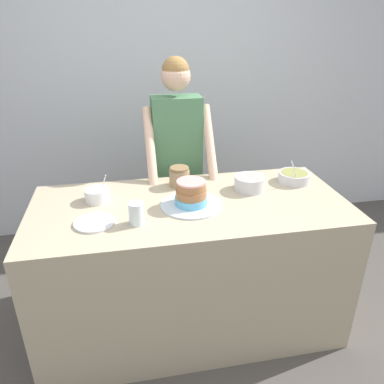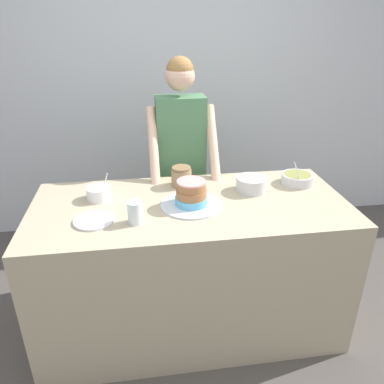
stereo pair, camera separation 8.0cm
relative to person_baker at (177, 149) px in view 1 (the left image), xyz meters
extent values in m
plane|color=#4C4742|center=(-0.02, -1.02, -1.01)|extent=(14.00, 14.00, 0.00)
cube|color=silver|center=(-0.02, 0.80, 0.29)|extent=(10.00, 0.05, 2.60)
cube|color=tan|center=(-0.02, -0.61, -0.57)|extent=(1.82, 0.82, 0.89)
cylinder|color=#2D2D38|center=(-0.08, 0.01, -0.62)|extent=(0.10, 0.10, 0.79)
cylinder|color=#2D2D38|center=(0.08, 0.01, -0.62)|extent=(0.10, 0.10, 0.79)
cube|color=#4C7F56|center=(0.00, 0.01, 0.07)|extent=(0.34, 0.19, 0.59)
cylinder|color=beige|center=(-0.20, -0.15, 0.07)|extent=(0.06, 0.37, 0.49)
cylinder|color=beige|center=(0.20, -0.15, 0.07)|extent=(0.06, 0.37, 0.49)
sphere|color=beige|center=(0.00, 0.01, 0.50)|extent=(0.20, 0.20, 0.20)
sphere|color=olive|center=(0.00, 0.01, 0.53)|extent=(0.18, 0.18, 0.18)
cylinder|color=silver|center=(-0.01, -0.63, -0.12)|extent=(0.35, 0.35, 0.01)
cylinder|color=#60B7E0|center=(-0.01, -0.63, -0.09)|extent=(0.18, 0.18, 0.04)
cylinder|color=#9E663D|center=(-0.01, -0.63, -0.05)|extent=(0.17, 0.17, 0.04)
cylinder|color=#9E663D|center=(-0.01, -0.63, 0.00)|extent=(0.16, 0.16, 0.04)
cylinder|color=pink|center=(-0.01, -0.63, 0.02)|extent=(0.16, 0.16, 0.01)
cylinder|color=white|center=(-0.54, -0.48, -0.08)|extent=(0.14, 0.14, 0.07)
cylinder|color=white|center=(-0.54, -0.48, -0.05)|extent=(0.12, 0.12, 0.01)
cylinder|color=silver|center=(-0.51, -0.44, -0.04)|extent=(0.06, 0.06, 0.15)
cylinder|color=silver|center=(0.70, -0.43, -0.09)|extent=(0.20, 0.20, 0.06)
cylinder|color=olive|center=(0.70, -0.43, -0.06)|extent=(0.17, 0.17, 0.01)
cylinder|color=silver|center=(0.67, -0.50, -0.03)|extent=(0.07, 0.03, 0.16)
cylinder|color=silver|center=(0.37, -0.49, -0.08)|extent=(0.18, 0.18, 0.09)
cylinder|color=pink|center=(0.37, -0.49, -0.04)|extent=(0.16, 0.16, 0.01)
cylinder|color=silver|center=(-0.33, -0.79, -0.06)|extent=(0.08, 0.08, 0.12)
cylinder|color=silver|center=(-0.55, -0.74, -0.12)|extent=(0.21, 0.21, 0.01)
cylinder|color=#9E7F5B|center=(-0.04, -0.35, -0.07)|extent=(0.13, 0.13, 0.11)
cylinder|color=olive|center=(-0.04, -0.35, -0.01)|extent=(0.12, 0.12, 0.02)
camera|label=1|loc=(-0.37, -2.50, 0.86)|focal=35.00mm
camera|label=2|loc=(-0.29, -2.51, 0.86)|focal=35.00mm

